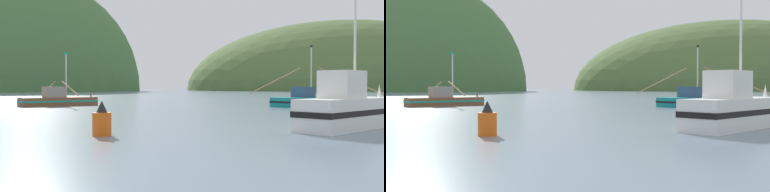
# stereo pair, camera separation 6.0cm
# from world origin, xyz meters

# --- Properties ---
(hill_far_left) EXTENTS (97.84, 78.27, 96.98)m
(hill_far_left) POSITION_xyz_m (-33.06, 182.76, 0.00)
(hill_far_left) COLOR #47703D
(hill_far_left) RESTS_ON ground
(hill_far_center) EXTENTS (165.34, 132.27, 70.36)m
(hill_far_center) POSITION_xyz_m (123.38, 197.55, 0.00)
(hill_far_center) COLOR #516B38
(hill_far_center) RESTS_ON ground
(fishing_boat_brown) EXTENTS (8.06, 10.64, 5.61)m
(fishing_boat_brown) POSITION_xyz_m (-4.17, 45.50, 0.65)
(fishing_boat_brown) COLOR brown
(fishing_boat_brown) RESTS_ON ground
(fishing_boat_white) EXTENTS (7.36, 5.57, 7.28)m
(fishing_boat_white) POSITION_xyz_m (12.18, 18.15, 0.96)
(fishing_boat_white) COLOR white
(fishing_boat_white) RESTS_ON ground
(fishing_boat_teal) EXTENTS (9.63, 15.03, 6.32)m
(fishing_boat_teal) POSITION_xyz_m (21.29, 39.94, 0.63)
(fishing_boat_teal) COLOR #147F84
(fishing_boat_teal) RESTS_ON ground
(channel_buoy) EXTENTS (0.78, 0.78, 1.47)m
(channel_buoy) POSITION_xyz_m (0.43, 17.68, 0.60)
(channel_buoy) COLOR #E55914
(channel_buoy) RESTS_ON ground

